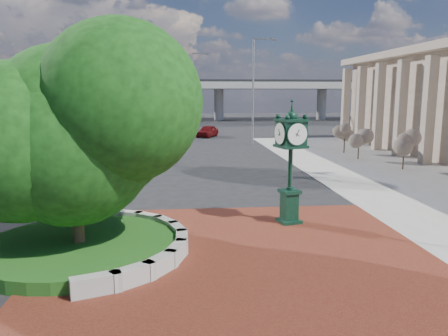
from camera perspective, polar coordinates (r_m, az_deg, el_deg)
ground at (r=14.45m, az=1.73°, el=-10.48°), size 200.00×200.00×0.00m
plaza at (r=13.52m, az=2.25°, el=-11.85°), size 12.00×12.00×0.04m
planter_wall at (r=14.31m, az=-9.26°, el=-9.68°), size 2.96×6.77×0.54m
grass_bed at (r=14.67m, az=-18.35°, el=-9.84°), size 6.10×6.10×0.40m
overpass at (r=83.50m, az=-4.31°, el=10.71°), size 90.00×12.00×7.50m
tree_planter at (r=13.93m, az=-19.11°, el=3.98°), size 5.20×5.20×6.33m
tree_street at (r=31.60m, az=-9.52°, el=6.38°), size 4.40×4.40×5.45m
post_clock at (r=16.77m, az=8.68°, el=1.35°), size 1.16×1.16×4.70m
parked_car at (r=51.05m, az=-2.17°, el=4.83°), size 3.12×4.32×1.37m
street_lamp_near at (r=43.25m, az=4.16°, el=10.98°), size 2.24×0.82×10.22m
street_lamp_far at (r=57.71m, az=-3.85°, el=10.62°), size 2.27×0.64×10.17m
shrub_near at (r=31.06m, az=22.48°, el=2.67°), size 1.20×1.20×2.20m
shrub_mid at (r=34.84m, az=17.22°, el=3.66°), size 1.20×1.20×2.20m
shrub_far at (r=38.24m, az=15.49°, el=4.24°), size 1.20×1.20×2.20m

